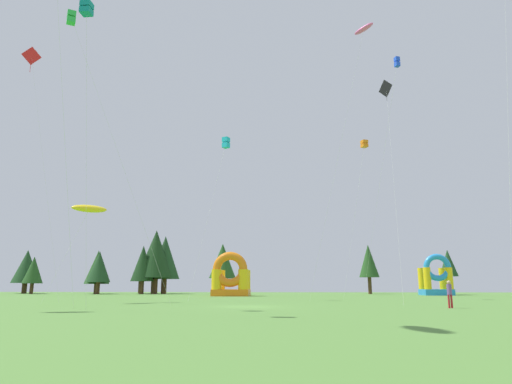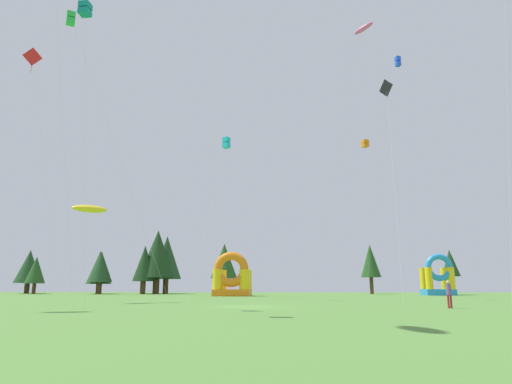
{
  "view_description": "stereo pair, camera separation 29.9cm",
  "coord_description": "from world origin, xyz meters",
  "px_view_note": "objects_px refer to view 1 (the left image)",
  "views": [
    {
      "loc": [
        2.4,
        -31.79,
        1.51
      ],
      "look_at": [
        0.0,
        8.37,
        9.88
      ],
      "focal_mm": 31.25,
      "sensor_mm": 36.0,
      "label": 1
    },
    {
      "loc": [
        2.69,
        -31.77,
        1.51
      ],
      "look_at": [
        0.0,
        8.37,
        9.88
      ],
      "focal_mm": 31.25,
      "sensor_mm": 36.0,
      "label": 2
    }
  ],
  "objects_px": {
    "kite_red_diamond": "(32,58)",
    "inflatable_red_slide": "(231,280)",
    "kite_green_box": "(72,19)",
    "kite_cyan_box": "(226,143)",
    "kite_orange_box": "(364,144)",
    "kite_yellow_parafoil": "(90,209)",
    "kite_teal_box": "(87,10)",
    "kite_black_diamond": "(387,90)",
    "kite_blue_box": "(397,64)",
    "kite_pink_parafoil": "(364,30)",
    "person_midfield": "(449,292)",
    "inflatable_yellow_castle": "(436,279)"
  },
  "relations": [
    {
      "from": "kite_black_diamond",
      "to": "kite_green_box",
      "type": "xyz_separation_m",
      "value": [
        -26.29,
        -14.83,
        -0.45
      ]
    },
    {
      "from": "kite_blue_box",
      "to": "kite_yellow_parafoil",
      "type": "bearing_deg",
      "value": -159.73
    },
    {
      "from": "kite_green_box",
      "to": "inflatable_red_slide",
      "type": "relative_size",
      "value": 3.66
    },
    {
      "from": "kite_black_diamond",
      "to": "inflatable_yellow_castle",
      "type": "xyz_separation_m",
      "value": [
        11.11,
        23.25,
        -18.93
      ]
    },
    {
      "from": "kite_cyan_box",
      "to": "kite_yellow_parafoil",
      "type": "bearing_deg",
      "value": -142.95
    },
    {
      "from": "kite_yellow_parafoil",
      "to": "kite_red_diamond",
      "type": "relative_size",
      "value": 0.34
    },
    {
      "from": "kite_green_box",
      "to": "kite_pink_parafoil",
      "type": "bearing_deg",
      "value": 21.74
    },
    {
      "from": "kite_red_diamond",
      "to": "kite_green_box",
      "type": "xyz_separation_m",
      "value": [
        10.4,
        -12.15,
        -3.79
      ]
    },
    {
      "from": "kite_green_box",
      "to": "kite_orange_box",
      "type": "bearing_deg",
      "value": 40.27
    },
    {
      "from": "kite_black_diamond",
      "to": "kite_pink_parafoil",
      "type": "relative_size",
      "value": 0.87
    },
    {
      "from": "kite_blue_box",
      "to": "kite_cyan_box",
      "type": "bearing_deg",
      "value": -171.18
    },
    {
      "from": "kite_teal_box",
      "to": "kite_black_diamond",
      "type": "bearing_deg",
      "value": 41.49
    },
    {
      "from": "kite_orange_box",
      "to": "kite_teal_box",
      "type": "distance_m",
      "value": 33.8
    },
    {
      "from": "person_midfield",
      "to": "kite_yellow_parafoil",
      "type": "bearing_deg",
      "value": 167.18
    },
    {
      "from": "kite_pink_parafoil",
      "to": "kite_cyan_box",
      "type": "distance_m",
      "value": 17.8
    },
    {
      "from": "kite_yellow_parafoil",
      "to": "kite_teal_box",
      "type": "bearing_deg",
      "value": -69.81
    },
    {
      "from": "kite_black_diamond",
      "to": "inflatable_yellow_castle",
      "type": "height_order",
      "value": "kite_black_diamond"
    },
    {
      "from": "kite_pink_parafoil",
      "to": "kite_red_diamond",
      "type": "bearing_deg",
      "value": 174.98
    },
    {
      "from": "kite_green_box",
      "to": "kite_black_diamond",
      "type": "bearing_deg",
      "value": 29.43
    },
    {
      "from": "kite_black_diamond",
      "to": "inflatable_yellow_castle",
      "type": "bearing_deg",
      "value": 64.47
    },
    {
      "from": "kite_yellow_parafoil",
      "to": "inflatable_red_slide",
      "type": "height_order",
      "value": "kite_yellow_parafoil"
    },
    {
      "from": "kite_cyan_box",
      "to": "kite_pink_parafoil",
      "type": "bearing_deg",
      "value": -29.52
    },
    {
      "from": "kite_red_diamond",
      "to": "inflatable_red_slide",
      "type": "distance_m",
      "value": 35.38
    },
    {
      "from": "kite_red_diamond",
      "to": "person_midfield",
      "type": "xyz_separation_m",
      "value": [
        36.62,
        -10.27,
        -23.43
      ]
    },
    {
      "from": "kite_teal_box",
      "to": "inflatable_red_slide",
      "type": "xyz_separation_m",
      "value": [
        4.67,
        37.35,
        -15.73
      ]
    },
    {
      "from": "kite_blue_box",
      "to": "inflatable_yellow_castle",
      "type": "height_order",
      "value": "kite_blue_box"
    },
    {
      "from": "kite_green_box",
      "to": "kite_blue_box",
      "type": "bearing_deg",
      "value": 34.7
    },
    {
      "from": "kite_orange_box",
      "to": "kite_red_diamond",
      "type": "height_order",
      "value": "kite_red_diamond"
    },
    {
      "from": "person_midfield",
      "to": "kite_black_diamond",
      "type": "bearing_deg",
      "value": 90.87
    },
    {
      "from": "kite_cyan_box",
      "to": "kite_orange_box",
      "type": "bearing_deg",
      "value": 14.78
    },
    {
      "from": "kite_red_diamond",
      "to": "kite_teal_box",
      "type": "bearing_deg",
      "value": -51.01
    },
    {
      "from": "kite_yellow_parafoil",
      "to": "inflatable_red_slide",
      "type": "relative_size",
      "value": 1.47
    },
    {
      "from": "kite_green_box",
      "to": "person_midfield",
      "type": "distance_m",
      "value": 32.81
    },
    {
      "from": "kite_teal_box",
      "to": "person_midfield",
      "type": "distance_m",
      "value": 29.01
    },
    {
      "from": "kite_black_diamond",
      "to": "kite_pink_parafoil",
      "type": "distance_m",
      "value": 7.38
    },
    {
      "from": "kite_red_diamond",
      "to": "kite_yellow_parafoil",
      "type": "bearing_deg",
      "value": -20.68
    },
    {
      "from": "kite_cyan_box",
      "to": "person_midfield",
      "type": "xyz_separation_m",
      "value": [
        16.87,
        -15.11,
        -15.42
      ]
    },
    {
      "from": "kite_cyan_box",
      "to": "kite_green_box",
      "type": "bearing_deg",
      "value": -118.83
    },
    {
      "from": "kite_red_diamond",
      "to": "inflatable_yellow_castle",
      "type": "bearing_deg",
      "value": 28.49
    },
    {
      "from": "kite_black_diamond",
      "to": "person_midfield",
      "type": "relative_size",
      "value": 12.36
    },
    {
      "from": "inflatable_yellow_castle",
      "to": "inflatable_red_slide",
      "type": "relative_size",
      "value": 1.0
    },
    {
      "from": "person_midfield",
      "to": "inflatable_red_slide",
      "type": "height_order",
      "value": "inflatable_red_slide"
    },
    {
      "from": "kite_black_diamond",
      "to": "kite_teal_box",
      "type": "relative_size",
      "value": 1.2
    },
    {
      "from": "inflatable_yellow_castle",
      "to": "inflatable_red_slide",
      "type": "height_order",
      "value": "inflatable_yellow_castle"
    },
    {
      "from": "kite_blue_box",
      "to": "kite_pink_parafoil",
      "type": "distance_m",
      "value": 12.46
    },
    {
      "from": "kite_pink_parafoil",
      "to": "person_midfield",
      "type": "xyz_separation_m",
      "value": [
        3.13,
        -7.33,
        -23.64
      ]
    },
    {
      "from": "kite_blue_box",
      "to": "kite_cyan_box",
      "type": "distance_m",
      "value": 22.31
    },
    {
      "from": "kite_orange_box",
      "to": "kite_black_diamond",
      "type": "height_order",
      "value": "kite_black_diamond"
    },
    {
      "from": "kite_black_diamond",
      "to": "kite_blue_box",
      "type": "xyz_separation_m",
      "value": [
        2.62,
        5.19,
        5.62
      ]
    },
    {
      "from": "kite_teal_box",
      "to": "inflatable_yellow_castle",
      "type": "relative_size",
      "value": 3.13
    }
  ]
}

